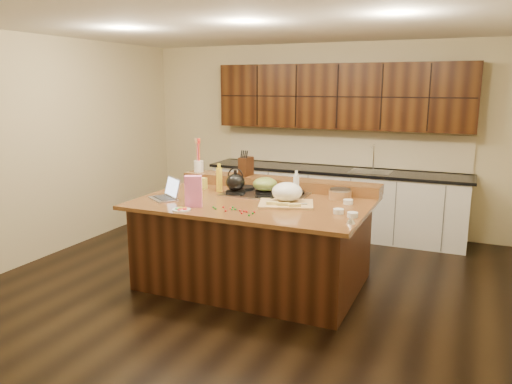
% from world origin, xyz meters
% --- Properties ---
extents(room, '(5.52, 5.02, 2.72)m').
position_xyz_m(room, '(0.00, 0.00, 1.35)').
color(room, black).
rests_on(room, ground).
extents(island, '(2.40, 1.60, 0.92)m').
position_xyz_m(island, '(0.00, 0.00, 0.46)').
color(island, black).
rests_on(island, ground).
extents(back_ledge, '(2.40, 0.30, 0.12)m').
position_xyz_m(back_ledge, '(0.00, 0.70, 0.98)').
color(back_ledge, black).
rests_on(back_ledge, island).
extents(cooktop, '(0.92, 0.52, 0.05)m').
position_xyz_m(cooktop, '(0.00, 0.30, 0.94)').
color(cooktop, gray).
rests_on(cooktop, island).
extents(back_counter, '(3.70, 0.66, 2.40)m').
position_xyz_m(back_counter, '(0.30, 2.23, 0.98)').
color(back_counter, silver).
rests_on(back_counter, ground).
extents(kettle, '(0.25, 0.25, 0.19)m').
position_xyz_m(kettle, '(-0.30, 0.17, 1.06)').
color(kettle, black).
rests_on(kettle, cooktop).
extents(green_bowl, '(0.31, 0.31, 0.15)m').
position_xyz_m(green_bowl, '(0.00, 0.30, 1.04)').
color(green_bowl, '#5C702C').
rests_on(green_bowl, cooktop).
extents(laptop, '(0.41, 0.39, 0.23)m').
position_xyz_m(laptop, '(-0.88, -0.30, 0.98)').
color(laptop, '#B7B7BC').
rests_on(laptop, island).
extents(oil_bottle, '(0.07, 0.07, 0.27)m').
position_xyz_m(oil_bottle, '(-0.54, 0.25, 1.06)').
color(oil_bottle, yellow).
rests_on(oil_bottle, island).
extents(vinegar_bottle, '(0.08, 0.08, 0.25)m').
position_xyz_m(vinegar_bottle, '(0.37, 0.28, 1.04)').
color(vinegar_bottle, silver).
rests_on(vinegar_bottle, island).
extents(wooden_tray, '(0.64, 0.54, 0.22)m').
position_xyz_m(wooden_tray, '(0.37, -0.01, 1.02)').
color(wooden_tray, tan).
rests_on(wooden_tray, island).
extents(ramekin_a, '(0.11, 0.11, 0.04)m').
position_xyz_m(ramekin_a, '(1.10, -0.26, 0.94)').
color(ramekin_a, white).
rests_on(ramekin_a, island).
extents(ramekin_b, '(0.13, 0.13, 0.04)m').
position_xyz_m(ramekin_b, '(0.95, -0.18, 0.94)').
color(ramekin_b, white).
rests_on(ramekin_b, island).
extents(ramekin_c, '(0.13, 0.13, 0.04)m').
position_xyz_m(ramekin_c, '(0.95, 0.24, 0.94)').
color(ramekin_c, white).
rests_on(ramekin_c, island).
extents(strainer_bowl, '(0.26, 0.26, 0.09)m').
position_xyz_m(strainer_bowl, '(0.81, 0.43, 0.97)').
color(strainer_bowl, '#996B3F').
rests_on(strainer_bowl, island).
extents(kitchen_timer, '(0.10, 0.10, 0.07)m').
position_xyz_m(kitchen_timer, '(1.14, -0.47, 0.96)').
color(kitchen_timer, silver).
rests_on(kitchen_timer, island).
extents(pink_bag, '(0.19, 0.15, 0.31)m').
position_xyz_m(pink_bag, '(-0.44, -0.49, 1.08)').
color(pink_bag, pink).
rests_on(pink_bag, island).
extents(candy_plate, '(0.24, 0.24, 0.01)m').
position_xyz_m(candy_plate, '(-0.48, -0.67, 0.93)').
color(candy_plate, white).
rests_on(candy_plate, island).
extents(package_box, '(0.10, 0.07, 0.13)m').
position_xyz_m(package_box, '(-0.79, 0.31, 0.98)').
color(package_box, '#F9EE57').
rests_on(package_box, island).
extents(utensil_crock, '(0.13, 0.13, 0.14)m').
position_xyz_m(utensil_crock, '(-1.07, 0.70, 1.11)').
color(utensil_crock, white).
rests_on(utensil_crock, back_ledge).
extents(knife_block, '(0.13, 0.20, 0.22)m').
position_xyz_m(knife_block, '(-0.42, 0.70, 1.15)').
color(knife_block, black).
rests_on(knife_block, back_ledge).
extents(gumdrop_0, '(0.02, 0.02, 0.02)m').
position_xyz_m(gumdrop_0, '(0.07, -0.49, 0.93)').
color(gumdrop_0, red).
rests_on(gumdrop_0, island).
extents(gumdrop_1, '(0.02, 0.02, 0.02)m').
position_xyz_m(gumdrop_1, '(-0.23, -0.47, 0.93)').
color(gumdrop_1, '#198C26').
rests_on(gumdrop_1, island).
extents(gumdrop_2, '(0.02, 0.02, 0.02)m').
position_xyz_m(gumdrop_2, '(0.14, -0.50, 0.93)').
color(gumdrop_2, red).
rests_on(gumdrop_2, island).
extents(gumdrop_3, '(0.02, 0.02, 0.02)m').
position_xyz_m(gumdrop_3, '(-0.03, -0.47, 0.93)').
color(gumdrop_3, '#198C26').
rests_on(gumdrop_3, island).
extents(gumdrop_4, '(0.02, 0.02, 0.02)m').
position_xyz_m(gumdrop_4, '(0.11, -0.49, 0.93)').
color(gumdrop_4, red).
rests_on(gumdrop_4, island).
extents(gumdrop_5, '(0.02, 0.02, 0.02)m').
position_xyz_m(gumdrop_5, '(0.00, -0.46, 0.93)').
color(gumdrop_5, '#198C26').
rests_on(gumdrop_5, island).
extents(gumdrop_6, '(0.02, 0.02, 0.02)m').
position_xyz_m(gumdrop_6, '(0.21, -0.48, 0.93)').
color(gumdrop_6, red).
rests_on(gumdrop_6, island).
extents(gumdrop_7, '(0.02, 0.02, 0.02)m').
position_xyz_m(gumdrop_7, '(-0.06, -0.39, 0.93)').
color(gumdrop_7, '#198C26').
rests_on(gumdrop_7, island).
extents(gumdrop_8, '(0.02, 0.02, 0.02)m').
position_xyz_m(gumdrop_8, '(0.12, -0.56, 0.93)').
color(gumdrop_8, red).
rests_on(gumdrop_8, island).
extents(gumdrop_9, '(0.02, 0.02, 0.02)m').
position_xyz_m(gumdrop_9, '(-0.19, -0.51, 0.93)').
color(gumdrop_9, '#198C26').
rests_on(gumdrop_9, island).
extents(gumdrop_10, '(0.02, 0.02, 0.02)m').
position_xyz_m(gumdrop_10, '(-0.14, -0.43, 0.93)').
color(gumdrop_10, red).
rests_on(gumdrop_10, island).
extents(gumdrop_11, '(0.02, 0.02, 0.02)m').
position_xyz_m(gumdrop_11, '(0.22, -0.61, 0.93)').
color(gumdrop_11, '#198C26').
rests_on(gumdrop_11, island).
extents(gumdrop_12, '(0.02, 0.02, 0.02)m').
position_xyz_m(gumdrop_12, '(-0.06, -0.55, 0.93)').
color(gumdrop_12, red).
rests_on(gumdrop_12, island).
extents(gumdrop_13, '(0.02, 0.02, 0.02)m').
position_xyz_m(gumdrop_13, '(0.22, -0.53, 0.93)').
color(gumdrop_13, '#198C26').
rests_on(gumdrop_13, island).
extents(gumdrop_14, '(0.02, 0.02, 0.02)m').
position_xyz_m(gumdrop_14, '(-0.05, -0.44, 0.93)').
color(gumdrop_14, red).
rests_on(gumdrop_14, island).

